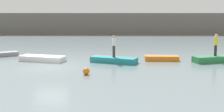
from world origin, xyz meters
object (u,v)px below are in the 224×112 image
(rowboat_green, at_px, (215,59))
(mooring_buoy, at_px, (86,71))
(rowboat_white, at_px, (42,58))
(person_white_shirt, at_px, (114,45))
(rowboat_teal, at_px, (114,60))
(rowboat_orange, at_px, (162,58))
(person_yellow_shirt, at_px, (216,44))

(rowboat_green, distance_m, mooring_buoy, 11.19)
(rowboat_white, relative_size, rowboat_green, 1.03)
(person_white_shirt, bearing_deg, rowboat_green, 2.28)
(mooring_buoy, bearing_deg, rowboat_teal, 67.85)
(rowboat_orange, bearing_deg, rowboat_teal, -163.11)
(person_yellow_shirt, height_order, person_white_shirt, person_yellow_shirt)
(rowboat_white, distance_m, person_white_shirt, 6.10)
(person_white_shirt, distance_m, mooring_buoy, 4.99)
(rowboat_teal, height_order, rowboat_orange, rowboat_teal)
(person_white_shirt, bearing_deg, rowboat_teal, 0.00)
(rowboat_teal, bearing_deg, person_white_shirt, 0.00)
(person_yellow_shirt, bearing_deg, person_white_shirt, -177.72)
(rowboat_orange, height_order, person_white_shirt, person_white_shirt)
(mooring_buoy, bearing_deg, person_white_shirt, 67.85)
(rowboat_white, height_order, person_yellow_shirt, person_yellow_shirt)
(rowboat_white, distance_m, rowboat_green, 14.22)
(rowboat_white, relative_size, rowboat_teal, 1.01)
(rowboat_white, relative_size, rowboat_orange, 1.35)
(rowboat_green, xyz_separation_m, person_white_shirt, (-8.27, -0.33, 1.18))
(rowboat_white, relative_size, person_yellow_shirt, 2.12)
(rowboat_orange, height_order, person_yellow_shirt, person_yellow_shirt)
(rowboat_green, bearing_deg, person_yellow_shirt, -16.87)
(rowboat_teal, relative_size, person_yellow_shirt, 2.08)
(rowboat_orange, xyz_separation_m, rowboat_green, (4.26, -0.70, 0.05))
(rowboat_green, distance_m, person_white_shirt, 8.36)
(rowboat_teal, bearing_deg, person_yellow_shirt, 23.83)
(rowboat_white, distance_m, person_yellow_shirt, 14.28)
(rowboat_orange, distance_m, person_white_shirt, 4.32)
(person_white_shirt, bearing_deg, person_yellow_shirt, 2.28)
(rowboat_white, relative_size, person_white_shirt, 2.16)
(rowboat_white, bearing_deg, person_white_shirt, 10.28)
(rowboat_white, bearing_deg, rowboat_teal, 10.28)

